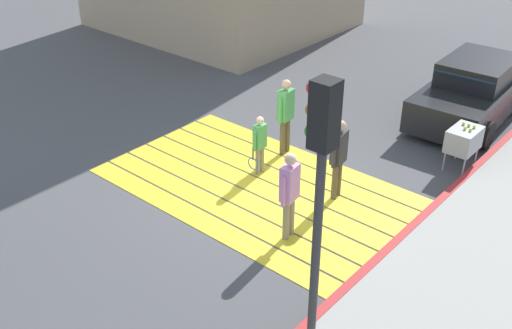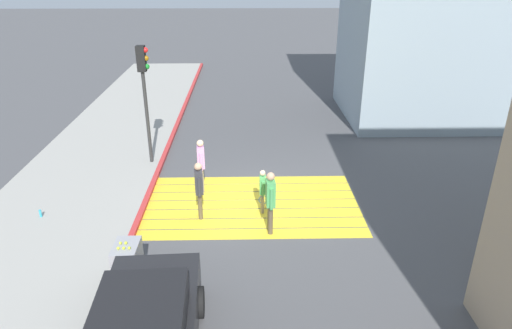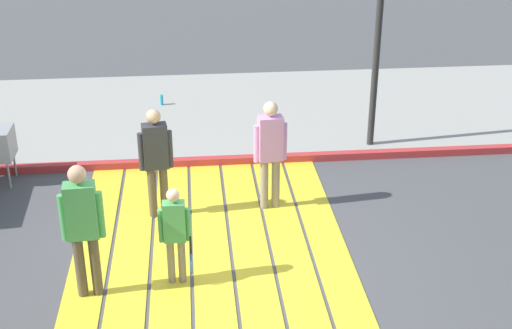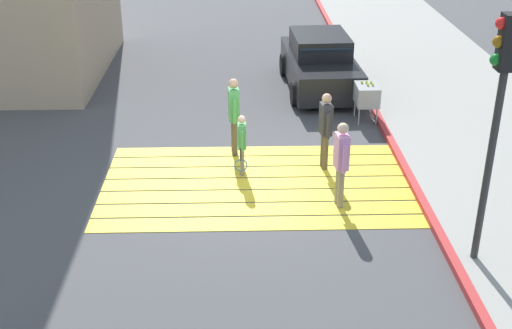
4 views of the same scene
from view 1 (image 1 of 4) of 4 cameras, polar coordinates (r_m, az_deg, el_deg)
ground_plane at (r=12.67m, az=0.01°, el=-2.05°), size 120.00×120.00×0.00m
crosswalk_stripes at (r=12.67m, az=0.01°, el=-2.03°), size 6.40×3.80×0.01m
curb_painted at (r=11.17m, az=12.90°, el=-7.44°), size 0.16×40.00×0.13m
car_parked_near_curb at (r=16.26m, az=19.85°, el=6.50°), size 2.14×4.38×1.57m
traffic_light_corner at (r=7.18m, az=6.01°, el=-0.94°), size 0.39×0.28×4.24m
tennis_ball_cart at (r=13.76m, az=19.05°, el=2.25°), size 0.56×0.80×1.02m
pedestrian_adult_lead at (r=13.49m, az=2.81°, el=5.05°), size 0.26×0.52×1.80m
pedestrian_adult_trailing at (r=10.65m, az=3.18°, el=-2.42°), size 0.26×0.51×1.74m
pedestrian_adult_side at (r=11.92m, az=7.82°, el=1.01°), size 0.27×0.50×1.72m
pedestrian_child_with_racket at (r=12.75m, az=0.34°, el=2.14°), size 0.28×0.41×1.35m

